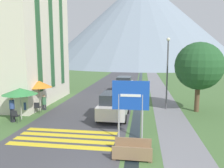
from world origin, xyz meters
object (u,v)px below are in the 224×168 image
at_px(parked_car_near, 114,105).
at_px(person_seated_far, 26,107).
at_px(cafe_chair_far_right, 42,102).
at_px(cafe_umbrella_middle_orange, 39,84).
at_px(person_standing_terrace, 12,107).
at_px(footbridge, 132,151).
at_px(cafe_chair_middle, 37,107).
at_px(cafe_chair_nearest, 15,115).
at_px(streetlamp, 167,68).
at_px(cafe_umbrella_front_green, 20,91).
at_px(hotel_building, 21,33).
at_px(tree_by_path, 199,66).
at_px(parked_car_far, 124,84).
at_px(road_sign, 131,101).
at_px(person_seated_near, 44,102).

relative_size(parked_car_near, person_seated_far, 3.21).
xyz_separation_m(cafe_chair_far_right, person_seated_far, (-0.21, -2.20, 0.16)).
relative_size(cafe_umbrella_middle_orange, person_standing_terrace, 1.41).
xyz_separation_m(footbridge, person_standing_terrace, (-8.14, 3.78, 0.76)).
bearing_deg(person_seated_far, cafe_chair_middle, 54.68).
bearing_deg(cafe_chair_nearest, person_standing_terrace, 170.85).
relative_size(cafe_chair_nearest, streetlamp, 0.15).
distance_m(person_standing_terrace, person_seated_far, 1.55).
height_order(cafe_umbrella_front_green, streetlamp, streetlamp).
bearing_deg(hotel_building, tree_by_path, -5.20).
xyz_separation_m(hotel_building, tree_by_path, (15.22, -1.39, -2.80)).
height_order(cafe_chair_middle, tree_by_path, tree_by_path).
xyz_separation_m(hotel_building, parked_car_far, (8.83, 6.50, -5.45)).
relative_size(cafe_umbrella_front_green, cafe_umbrella_middle_orange, 0.97).
relative_size(road_sign, cafe_chair_far_right, 3.70).
bearing_deg(parked_car_far, cafe_chair_middle, -119.61).
distance_m(parked_car_far, cafe_umbrella_front_green, 13.29).
bearing_deg(cafe_chair_middle, cafe_umbrella_middle_orange, 83.75).
relative_size(road_sign, parked_car_far, 0.73).
relative_size(cafe_chair_far_right, streetlamp, 0.15).
bearing_deg(person_standing_terrace, cafe_chair_nearest, -26.92).
height_order(parked_car_far, cafe_chair_middle, parked_car_far).
distance_m(road_sign, cafe_umbrella_front_green, 8.03).
distance_m(cafe_chair_middle, person_standing_terrace, 2.38).
bearing_deg(person_standing_terrace, parked_car_near, 15.68).
relative_size(parked_car_near, parked_car_far, 0.91).
height_order(road_sign, cafe_umbrella_front_green, road_sign).
distance_m(cafe_umbrella_middle_orange, tree_by_path, 12.43).
height_order(footbridge, cafe_chair_nearest, cafe_chair_nearest).
height_order(parked_car_near, cafe_umbrella_middle_orange, cafe_umbrella_middle_orange).
bearing_deg(person_seated_far, streetlamp, 18.01).
bearing_deg(cafe_umbrella_middle_orange, cafe_chair_nearest, -94.19).
bearing_deg(person_seated_near, person_seated_far, -109.73).
height_order(cafe_umbrella_middle_orange, tree_by_path, tree_by_path).
distance_m(parked_car_near, person_seated_far, 6.44).
height_order(road_sign, cafe_chair_middle, road_sign).
xyz_separation_m(person_standing_terrace, person_seated_near, (0.72, 3.21, -0.30)).
xyz_separation_m(hotel_building, cafe_umbrella_front_green, (2.71, -5.24, -4.39)).
bearing_deg(person_standing_terrace, footbridge, -24.92).
relative_size(cafe_chair_far_right, cafe_umbrella_front_green, 0.36).
bearing_deg(person_standing_terrace, streetlamp, 25.01).
xyz_separation_m(hotel_building, person_seated_far, (2.57, -4.35, -5.69)).
bearing_deg(streetlamp, road_sign, -110.90).
xyz_separation_m(cafe_umbrella_middle_orange, tree_by_path, (12.25, 1.53, 1.42)).
xyz_separation_m(hotel_building, streetlamp, (12.92, -0.98, -2.99)).
bearing_deg(cafe_chair_middle, hotel_building, 114.86).
height_order(cafe_chair_nearest, person_seated_far, person_seated_far).
height_order(footbridge, tree_by_path, tree_by_path).
distance_m(footbridge, person_standing_terrace, 9.01).
xyz_separation_m(parked_car_far, cafe_chair_middle, (-5.75, -10.12, -0.40)).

